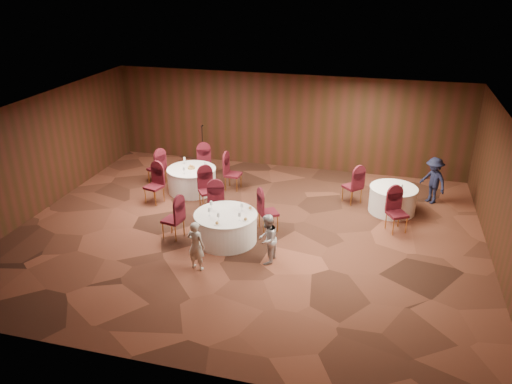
% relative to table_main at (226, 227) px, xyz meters
% --- Properties ---
extents(ground, '(12.00, 12.00, 0.00)m').
position_rel_table_main_xyz_m(ground, '(0.40, 0.52, -0.38)').
color(ground, black).
rests_on(ground, ground).
extents(room_shell, '(12.00, 12.00, 12.00)m').
position_rel_table_main_xyz_m(room_shell, '(0.40, 0.52, 1.59)').
color(room_shell, silver).
rests_on(room_shell, ground).
extents(table_main, '(1.59, 1.59, 0.74)m').
position_rel_table_main_xyz_m(table_main, '(0.00, 0.00, 0.00)').
color(table_main, white).
rests_on(table_main, ground).
extents(table_left, '(1.50, 1.50, 0.74)m').
position_rel_table_main_xyz_m(table_left, '(-1.96, 2.68, -0.00)').
color(table_left, white).
rests_on(table_left, ground).
extents(table_right, '(1.32, 1.32, 0.74)m').
position_rel_table_main_xyz_m(table_right, '(4.04, 2.77, -0.00)').
color(table_right, white).
rests_on(table_right, ground).
extents(chairs_main, '(2.92, 2.00, 1.00)m').
position_rel_table_main_xyz_m(chairs_main, '(-0.37, 0.61, 0.12)').
color(chairs_main, '#3C0C12').
rests_on(chairs_main, ground).
extents(chairs_left, '(3.12, 3.03, 1.00)m').
position_rel_table_main_xyz_m(chairs_left, '(-1.99, 2.69, 0.12)').
color(chairs_left, '#3C0C12').
rests_on(chairs_left, ground).
extents(chairs_right, '(2.00, 2.24, 1.00)m').
position_rel_table_main_xyz_m(chairs_right, '(3.53, 2.36, 0.12)').
color(chairs_right, '#3C0C12').
rests_on(chairs_right, ground).
extents(tabletop_main, '(1.13, 1.15, 0.22)m').
position_rel_table_main_xyz_m(tabletop_main, '(0.15, -0.10, 0.47)').
color(tabletop_main, silver).
rests_on(tabletop_main, table_main).
extents(tabletop_left, '(0.83, 0.85, 0.22)m').
position_rel_table_main_xyz_m(tabletop_left, '(-1.96, 2.68, 0.45)').
color(tabletop_left, silver).
rests_on(tabletop_left, table_left).
extents(tabletop_right, '(0.08, 0.08, 0.22)m').
position_rel_table_main_xyz_m(tabletop_right, '(4.24, 2.54, 0.52)').
color(tabletop_right, silver).
rests_on(tabletop_right, table_right).
extents(mic_stand, '(0.24, 0.24, 1.57)m').
position_rel_table_main_xyz_m(mic_stand, '(-2.25, 4.47, 0.08)').
color(mic_stand, black).
rests_on(mic_stand, ground).
extents(woman_a, '(0.49, 0.39, 1.20)m').
position_rel_table_main_xyz_m(woman_a, '(-0.24, -1.42, 0.23)').
color(woman_a, silver).
rests_on(woman_a, ground).
extents(woman_b, '(0.50, 0.62, 1.22)m').
position_rel_table_main_xyz_m(woman_b, '(1.25, -0.74, 0.23)').
color(woman_b, silver).
rests_on(woman_b, ground).
extents(man_c, '(0.99, 1.01, 1.39)m').
position_rel_table_main_xyz_m(man_c, '(5.15, 3.69, 0.32)').
color(man_c, black).
rests_on(man_c, ground).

